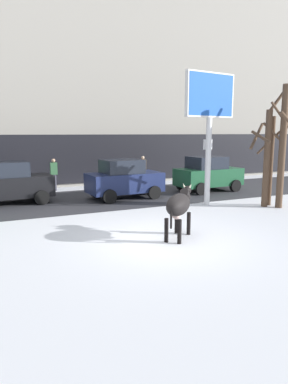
% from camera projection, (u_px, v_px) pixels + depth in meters
% --- Properties ---
extents(ground_plane, '(120.00, 120.00, 0.00)m').
position_uv_depth(ground_plane, '(166.00, 240.00, 10.20)').
color(ground_plane, white).
extents(road_strip, '(60.00, 5.60, 0.01)m').
position_uv_depth(road_strip, '(97.00, 199.00, 16.56)').
color(road_strip, '#333338').
rests_on(road_strip, ground).
extents(building_facade, '(44.00, 6.10, 13.00)m').
position_uv_depth(building_facade, '(61.00, 78.00, 22.01)').
color(building_facade, gray).
rests_on(building_facade, ground).
extents(cow_black, '(1.66, 1.60, 1.54)m').
position_uv_depth(cow_black, '(179.00, 205.00, 10.31)').
color(cow_black, black).
rests_on(cow_black, ground).
extents(billboard, '(2.52, 0.56, 5.56)m').
position_uv_depth(billboard, '(210.00, 103.00, 14.52)').
color(billboard, silver).
rests_on(billboard, ground).
extents(car_black_hatchback, '(3.60, 2.10, 1.86)m').
position_uv_depth(car_black_hatchback, '(10.00, 183.00, 15.31)').
color(car_black_hatchback, black).
rests_on(car_black_hatchback, ground).
extents(car_navy_hatchback, '(3.60, 2.10, 1.86)m').
position_uv_depth(car_navy_hatchback, '(124.00, 179.00, 16.57)').
color(car_navy_hatchback, '#19234C').
rests_on(car_navy_hatchback, ground).
extents(car_darkgreen_hatchback, '(3.60, 2.10, 1.86)m').
position_uv_depth(car_darkgreen_hatchback, '(208.00, 174.00, 18.68)').
color(car_darkgreen_hatchback, '#194C2D').
rests_on(car_darkgreen_hatchback, ground).
extents(pedestrian_by_cars, '(0.36, 0.24, 1.73)m').
position_uv_depth(pedestrian_by_cars, '(54.00, 175.00, 18.79)').
color(pedestrian_by_cars, '#282833').
rests_on(pedestrian_by_cars, ground).
extents(pedestrian_far_left, '(0.36, 0.24, 1.73)m').
position_uv_depth(pedestrian_far_left, '(143.00, 170.00, 20.91)').
color(pedestrian_far_left, '#282833').
rests_on(pedestrian_far_left, ground).
extents(bare_tree_left_lot, '(1.24, 1.26, 5.01)m').
position_uv_depth(bare_tree_left_lot, '(283.00, 144.00, 14.21)').
color(bare_tree_left_lot, '#4C3828').
rests_on(bare_tree_left_lot, ground).
extents(bare_tree_right_lot, '(1.04, 1.27, 4.03)m').
position_uv_depth(bare_tree_right_lot, '(266.00, 157.00, 14.53)').
color(bare_tree_right_lot, '#4C3828').
rests_on(bare_tree_right_lot, ground).
extents(bare_tree_far_back, '(1.27, 1.29, 4.32)m').
position_uv_depth(bare_tree_far_back, '(272.00, 155.00, 14.79)').
color(bare_tree_far_back, '#4C3828').
rests_on(bare_tree_far_back, ground).
extents(street_sign, '(0.44, 0.08, 2.82)m').
position_uv_depth(street_sign, '(207.00, 166.00, 15.27)').
color(street_sign, gray).
rests_on(street_sign, ground).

